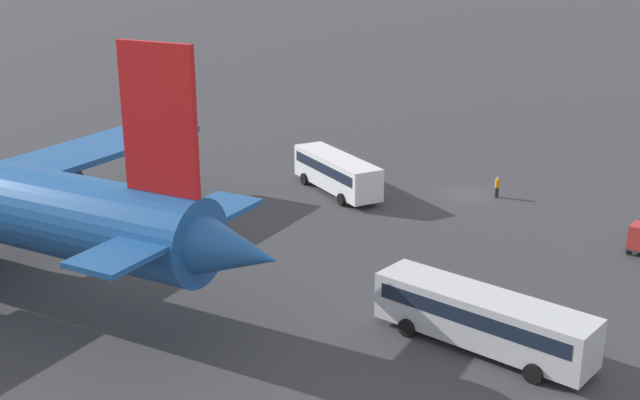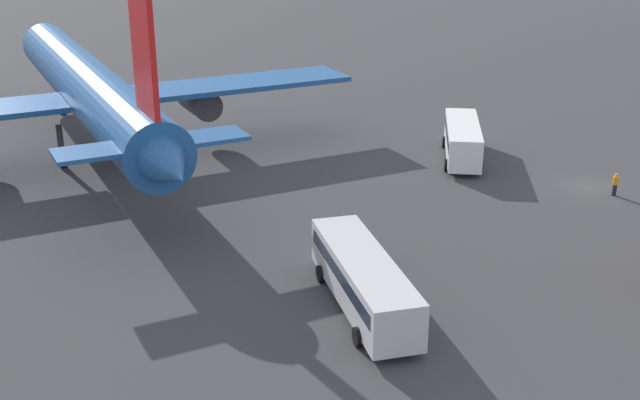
{
  "view_description": "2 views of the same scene",
  "coord_description": "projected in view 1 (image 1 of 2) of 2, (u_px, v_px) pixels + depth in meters",
  "views": [
    {
      "loc": [
        -30.8,
        56.81,
        20.33
      ],
      "look_at": [
        -0.37,
        19.96,
        4.65
      ],
      "focal_mm": 45.0,
      "sensor_mm": 36.0,
      "label": 1
    },
    {
      "loc": [
        -50.07,
        35.37,
        21.12
      ],
      "look_at": [
        -6.37,
        23.2,
        3.68
      ],
      "focal_mm": 45.0,
      "sensor_mm": 36.0,
      "label": 2
    }
  ],
  "objects": [
    {
      "name": "ground_plane",
      "position": [
        469.0,
        195.0,
        66.59
      ],
      "size": [
        600.0,
        600.0,
        0.0
      ],
      "primitive_type": "plane",
      "color": "#38383A"
    },
    {
      "name": "shuttle_bus_near",
      "position": [
        337.0,
        171.0,
        66.67
      ],
      "size": [
        10.68,
        6.4,
        3.09
      ],
      "rotation": [
        0.0,
        0.0,
        -0.39
      ],
      "color": "white",
      "rests_on": "ground"
    },
    {
      "name": "shuttle_bus_far",
      "position": [
        482.0,
        316.0,
        41.16
      ],
      "size": [
        11.81,
        3.31,
        3.02
      ],
      "rotation": [
        0.0,
        0.0,
        -0.02
      ],
      "color": "silver",
      "rests_on": "ground"
    },
    {
      "name": "worker_person",
      "position": [
        497.0,
        187.0,
        65.62
      ],
      "size": [
        0.38,
        0.38,
        1.74
      ],
      "color": "#1E1E2D",
      "rests_on": "ground"
    }
  ]
}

